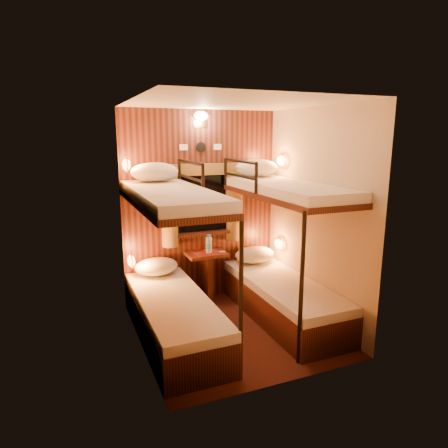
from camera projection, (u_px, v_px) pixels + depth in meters
name	position (u px, v px, depth m)	size (l,w,h in m)	color
floor	(233.00, 330.00, 4.39)	(2.10, 2.10, 0.00)	#34160E
ceiling	(235.00, 102.00, 3.87)	(2.10, 2.10, 0.00)	silver
wall_back	(201.00, 207.00, 5.08)	(2.40, 2.40, 0.00)	#C6B293
wall_front	(287.00, 249.00, 3.18)	(2.40, 2.40, 0.00)	#C6B293
wall_left	(137.00, 232.00, 3.75)	(2.40, 2.40, 0.00)	#C6B293
wall_right	(315.00, 216.00, 4.50)	(2.40, 2.40, 0.00)	#C6B293
back_panel	(201.00, 207.00, 5.06)	(2.00, 0.03, 2.40)	black
bunk_left	(173.00, 288.00, 4.09)	(0.72, 1.90, 1.82)	black
bunk_right	(283.00, 272.00, 4.57)	(0.72, 1.90, 1.82)	black
window	(202.00, 209.00, 5.04)	(1.00, 0.12, 0.79)	black
curtains	(203.00, 203.00, 4.99)	(1.10, 0.22, 1.00)	olive
back_fixtures	(201.00, 122.00, 4.80)	(0.54, 0.09, 0.48)	black
reading_lamps	(210.00, 208.00, 4.75)	(2.00, 0.20, 1.25)	orange
table	(207.00, 270.00, 5.06)	(0.50, 0.34, 0.66)	#542413
bottle_left	(209.00, 245.00, 5.01)	(0.07, 0.07, 0.23)	#99BFE5
bottle_right	(208.00, 245.00, 4.97)	(0.07, 0.07, 0.24)	#99BFE5
sachet_a	(222.00, 252.00, 5.04)	(0.08, 0.06, 0.01)	silver
sachet_b	(208.00, 250.00, 5.12)	(0.08, 0.06, 0.01)	silver
pillow_lower_left	(156.00, 266.00, 4.76)	(0.52, 0.37, 0.20)	silver
pillow_lower_right	(255.00, 255.00, 5.22)	(0.53, 0.38, 0.21)	silver
pillow_upper_left	(154.00, 172.00, 4.43)	(0.53, 0.38, 0.21)	silver
pillow_upper_right	(256.00, 168.00, 4.97)	(0.55, 0.39, 0.22)	silver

